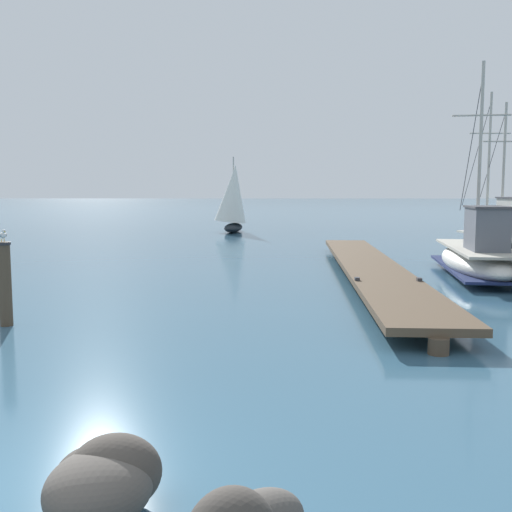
{
  "coord_description": "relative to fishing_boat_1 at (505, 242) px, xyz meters",
  "views": [
    {
      "loc": [
        2.59,
        -4.79,
        2.79
      ],
      "look_at": [
        2.36,
        7.91,
        1.4
      ],
      "focal_mm": 42.22,
      "sensor_mm": 36.0,
      "label": 1
    }
  ],
  "objects": [
    {
      "name": "perched_seagull",
      "position": [
        -15.07,
        -12.34,
        1.2
      ],
      "size": [
        0.28,
        0.33,
        0.27
      ],
      "color": "gold",
      "rests_on": "mooring_piling"
    },
    {
      "name": "floating_dock",
      "position": [
        -6.37,
        -5.3,
        -0.33
      ],
      "size": [
        2.53,
        18.54,
        0.53
      ],
      "color": "brown",
      "rests_on": "ground"
    },
    {
      "name": "shore_rock_near_left",
      "position": [
        -11.08,
        -19.57,
        -0.39
      ],
      "size": [
        1.15,
        1.28,
        0.67
      ],
      "color": "#3D3833",
      "rests_on": "ground"
    },
    {
      "name": "distant_sailboat",
      "position": [
        -11.94,
        15.56,
        1.55
      ],
      "size": [
        2.62,
        4.26,
        4.99
      ],
      "color": "black",
      "rests_on": "ground"
    },
    {
      "name": "mooring_piling",
      "position": [
        -15.07,
        -12.35,
        0.21
      ],
      "size": [
        0.3,
        0.3,
        1.74
      ],
      "color": "#4C3D2D",
      "rests_on": "ground"
    },
    {
      "name": "fishing_boat_1",
      "position": [
        0.0,
        0.0,
        0.0
      ],
      "size": [
        2.12,
        8.72,
        6.99
      ],
      "color": "black",
      "rests_on": "ground"
    },
    {
      "name": "fishing_boat_2",
      "position": [
        -2.81,
        -5.04,
        -0.03
      ],
      "size": [
        2.94,
        7.21,
        6.91
      ],
      "color": "silver",
      "rests_on": "ground"
    }
  ]
}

